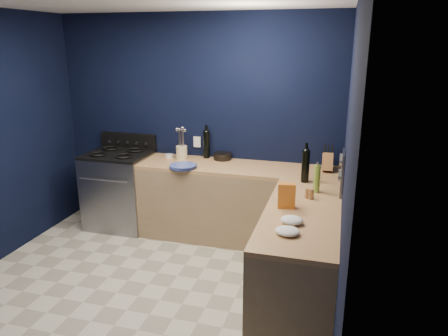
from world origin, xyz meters
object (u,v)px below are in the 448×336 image
(gas_range, at_px, (120,191))
(plate_stack, at_px, (183,166))
(crouton_bag, at_px, (287,196))
(utensil_crock, at_px, (182,153))
(knife_block, at_px, (327,162))

(gas_range, relative_size, plate_stack, 3.07)
(plate_stack, height_order, crouton_bag, crouton_bag)
(plate_stack, xyz_separation_m, utensil_crock, (-0.14, 0.34, 0.06))
(gas_range, bearing_deg, knife_block, 2.52)
(gas_range, xyz_separation_m, plate_stack, (0.94, -0.22, 0.46))
(knife_block, distance_m, crouton_bag, 1.24)
(plate_stack, distance_m, utensil_crock, 0.38)
(utensil_crock, distance_m, knife_block, 1.71)
(crouton_bag, bearing_deg, plate_stack, 137.21)
(utensil_crock, bearing_deg, plate_stack, -67.32)
(plate_stack, distance_m, crouton_bag, 1.56)
(gas_range, distance_m, knife_block, 2.57)
(utensil_crock, height_order, crouton_bag, crouton_bag)
(crouton_bag, bearing_deg, knife_block, 68.28)
(gas_range, xyz_separation_m, knife_block, (2.51, 0.11, 0.54))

